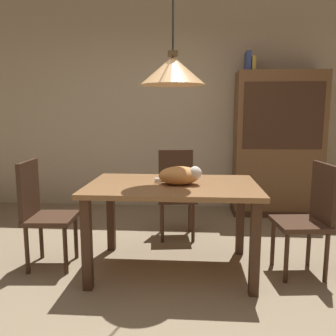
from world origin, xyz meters
TOP-DOWN VIEW (x-y plane):
  - ground at (0.00, 0.00)m, footprint 10.00×10.00m
  - back_wall at (0.00, 2.65)m, footprint 6.40×0.10m
  - dining_table at (0.09, 0.53)m, footprint 1.40×0.90m
  - chair_left_side at (-1.04, 0.53)m, footprint 0.42×0.42m
  - chair_far_back at (0.08, 1.41)m, footprint 0.44×0.44m
  - chair_right_side at (1.21, 0.54)m, footprint 0.44×0.44m
  - cat_sleeping at (0.15, 0.51)m, footprint 0.39×0.27m
  - pendant_lamp at (0.09, 0.53)m, footprint 0.52×0.52m
  - hutch_bookcase at (1.36, 2.32)m, footprint 1.12×0.45m
  - book_blue_wide at (0.93, 2.32)m, footprint 0.06×0.24m
  - book_yellow_short at (1.00, 2.32)m, footprint 0.04×0.20m

SIDE VIEW (x-z plane):
  - ground at x=0.00m, z-range 0.00..0.00m
  - chair_left_side at x=-1.04m, z-range 0.05..0.98m
  - chair_far_back at x=0.08m, z-range 0.05..0.98m
  - chair_right_side at x=1.21m, z-range 0.05..0.98m
  - dining_table at x=0.09m, z-range 0.27..1.02m
  - cat_sleeping at x=0.15m, z-range 0.75..0.90m
  - hutch_bookcase at x=1.36m, z-range -0.04..1.81m
  - back_wall at x=0.00m, z-range 0.00..2.90m
  - pendant_lamp at x=0.09m, z-range 1.01..2.31m
  - book_yellow_short at x=1.00m, z-range 1.85..2.03m
  - book_blue_wide at x=0.93m, z-range 1.85..2.09m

